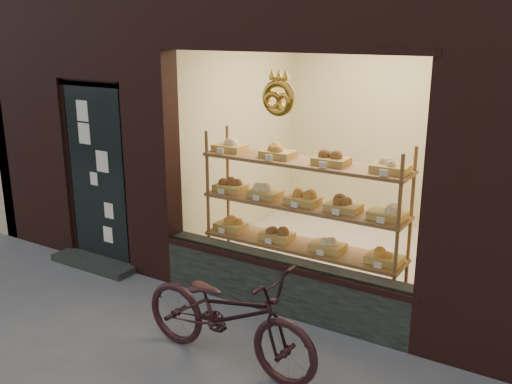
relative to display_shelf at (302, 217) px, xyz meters
The scene contains 2 objects.
display_shelf is the anchor object (origin of this frame).
bicycle 1.54m from the display_shelf, 87.04° to the right, with size 0.60×1.73×0.91m, color black.
Camera 1 is at (3.00, -2.46, 2.76)m, focal length 40.00 mm.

